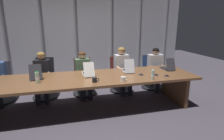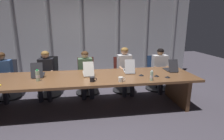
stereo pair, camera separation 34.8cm
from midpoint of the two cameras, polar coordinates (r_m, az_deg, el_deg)
The scene contains 23 objects.
ground_plane at distance 4.05m, azimuth -10.09°, elevation -12.18°, with size 14.50×14.50×0.00m, color #47424C.
conference_table at distance 3.82m, azimuth -10.50°, elevation -4.14°, with size 4.65×1.19×0.72m.
curtain_backdrop at distance 6.09m, azimuth -12.52°, elevation 11.02°, with size 7.25×0.17×2.92m.
laptop_left_mid at distance 4.05m, azimuth -25.28°, elevation -1.51°, with size 0.28×0.47×0.31m.
laptop_center at distance 3.95m, azimuth -10.19°, elevation -0.72°, with size 0.25×0.49×0.30m.
laptop_right_mid at distance 4.15m, azimuth 2.65°, elevation 0.29°, with size 0.27×0.47×0.32m.
laptop_right_end at distance 4.50m, azimuth 15.10°, elevation 0.90°, with size 0.24×0.45×0.29m.
office_chair_left_end at distance 5.10m, azimuth -33.62°, elevation -4.53°, with size 0.60×0.60×0.93m.
office_chair_left_mid at distance 4.85m, azimuth -22.53°, elevation -3.83°, with size 0.60×0.61×0.98m.
office_chair_center at distance 4.80m, azimuth -11.00°, elevation -3.36°, with size 0.60×0.60×0.93m.
office_chair_right_mid at distance 4.94m, azimuth 0.55°, elevation -2.57°, with size 0.60×0.60×0.92m.
office_chair_right_end at distance 5.25m, azimuth 10.67°, elevation -1.75°, with size 0.60×0.60×0.92m.
person_left_mid at distance 4.62m, azimuth -23.37°, elevation -1.07°, with size 0.38×0.55×1.16m.
person_center at distance 4.56m, azimuth -11.25°, elevation -0.55°, with size 0.40×0.57×1.13m.
person_right_mid at distance 4.71m, azimuth 1.24°, elevation 0.81°, with size 0.40×0.57×1.21m.
person_right_end at distance 5.06m, azimuth 12.05°, elevation 1.12°, with size 0.41×0.55×1.16m.
water_bottle_primary at distance 3.61m, azimuth 10.12°, elevation -1.59°, with size 0.06×0.06×0.21m.
water_bottle_secondary at distance 3.69m, azimuth -25.19°, elevation -2.27°, with size 0.08×0.08×0.23m.
coffee_mug_near at distance 3.45m, azimuth 0.71°, elevation -2.94°, with size 0.14×0.09×0.09m.
coffee_mug_far at distance 3.44m, azimuth -8.43°, elevation -3.15°, with size 0.14×0.09×0.09m.
conference_mic_left_side at distance 3.95m, azimuth 11.41°, elevation -1.40°, with size 0.11×0.11×0.04m, color black.
conference_mic_middle at distance 3.92m, azimuth 6.78°, elevation -1.33°, with size 0.11×0.11×0.04m, color black.
conference_mic_right_side at distance 3.93m, azimuth 14.65°, elevation -1.68°, with size 0.11×0.11×0.04m, color black.
Camera 1 is at (-0.37, -3.58, 1.82)m, focal length 28.75 mm.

